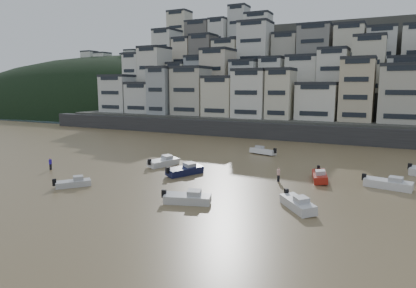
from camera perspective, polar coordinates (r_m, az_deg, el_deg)
The scene contains 14 objects.
sea_strip at distance 209.69m, azimuth -14.38°, elevation 5.56°, with size 340.00×340.00×0.00m, color #475365.
harbor_wall at distance 80.87m, azimuth 14.27°, elevation 1.68°, with size 140.00×3.00×3.50m, color #38383A.
hillside at distance 118.94m, azimuth 20.91°, elevation 9.08°, with size 141.04×66.00×50.00m.
headland at distance 192.40m, azimuth -12.93°, elevation 5.33°, with size 216.00×135.00×53.33m.
boat_a at distance 37.40m, azimuth -3.19°, elevation -8.13°, with size 5.12×1.68×1.40m, color silver, non-canonical shape.
boat_j at distance 46.15m, azimuth -20.04°, elevation -5.49°, with size 4.28×1.40×1.17m, color silver, non-canonical shape.
boat_h at distance 64.11m, azimuth 8.45°, elevation -0.97°, with size 5.08×1.66×1.39m, color white, non-canonical shape.
boat_b at distance 36.70m, azimuth 13.63°, elevation -8.67°, with size 5.34×1.75×1.46m, color silver, non-canonical shape.
boat_c at distance 49.08m, azimuth -3.58°, elevation -3.87°, with size 5.67×1.85×1.55m, color #14183F, non-canonical shape.
boat_d at distance 47.41m, azimuth 25.98°, elevation -5.26°, with size 5.60×1.83×1.53m, color white, non-canonical shape.
boat_f at distance 54.68m, azimuth -6.87°, elevation -2.61°, with size 5.44×1.78×1.48m, color white, non-canonical shape.
boat_e at distance 48.09m, azimuth 16.81°, elevation -4.55°, with size 5.48×1.79×1.49m, color #AB2015, non-canonical shape.
person_blue at distance 56.33m, azimuth -23.08°, elevation -2.81°, with size 0.44×0.44×1.74m, color #2A17B3, non-canonical shape.
person_pink at distance 46.42m, azimuth 10.79°, elevation -4.65°, with size 0.44×0.44×1.74m, color #E5A7A2, non-canonical shape.
Camera 1 is at (26.81, -13.47, 11.73)m, focal length 32.00 mm.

